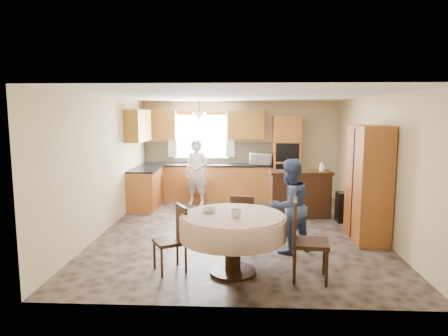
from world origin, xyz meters
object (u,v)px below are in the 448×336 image
dining_table (233,228)px  chair_left (175,235)px  chair_back (243,220)px  person_sink (197,172)px  cupboard (368,183)px  chair_right (304,236)px  person_dining (289,206)px  sideboard (300,195)px  oven_tower (286,159)px

dining_table → chair_left: chair_left is taller
chair_back → person_sink: bearing=-60.4°
person_sink → cupboard: bearing=-23.7°
chair_right → person_sink: size_ratio=0.69×
chair_left → chair_back: (0.95, 0.88, -0.01)m
cupboard → chair_left: bearing=-153.6°
dining_table → chair_right: 0.95m
cupboard → dining_table: (-2.28, -1.60, -0.35)m
dining_table → person_dining: 1.25m
sideboard → chair_back: bearing=-121.2°
chair_back → person_sink: (-1.11, 3.20, 0.28)m
dining_table → chair_back: size_ratio=1.59×
oven_tower → sideboard: (0.14, -1.58, -0.60)m
chair_left → person_dining: (1.67, 0.84, 0.24)m
sideboard → person_dining: 2.30m
oven_tower → cupboard: size_ratio=1.07×
chair_right → person_sink: (-1.90, 4.30, 0.19)m
chair_left → chair_right: chair_right is taller
sideboard → dining_table: size_ratio=0.89×
sideboard → oven_tower: bearing=92.7°
person_sink → person_dining: bearing=-46.2°
dining_table → sideboard: bearing=66.6°
oven_tower → sideboard: oven_tower is taller
dining_table → person_dining: bearing=46.2°
oven_tower → cupboard: bearing=-71.0°
person_dining → person_sink: bearing=-94.4°
oven_tower → chair_back: 3.95m
chair_left → person_dining: bearing=87.6°
sideboard → chair_left: bearing=-127.4°
cupboard → chair_back: 2.29m
oven_tower → chair_right: bearing=-93.3°
cupboard → person_dining: size_ratio=1.34×
dining_table → chair_right: bearing=-9.7°
oven_tower → dining_table: bearing=-104.5°
oven_tower → dining_table: size_ratio=1.47×
chair_left → chair_back: size_ratio=1.01×
chair_right → person_sink: person_sink is taller
oven_tower → dining_table: (-1.21, -4.71, -0.42)m
sideboard → person_sink: bearing=154.1°
dining_table → chair_back: chair_back is taller
chair_right → person_dining: bearing=10.6°
chair_right → cupboard: bearing=-30.7°
oven_tower → person_dining: size_ratio=1.43×
chair_back → chair_right: (0.79, -1.10, 0.09)m
cupboard → chair_right: (-1.35, -1.76, -0.40)m
chair_back → chair_right: chair_right is taller
chair_right → dining_table: bearing=87.1°
cupboard → chair_back: cupboard is taller
chair_back → person_sink: size_ratio=0.58×
dining_table → person_sink: bearing=103.2°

